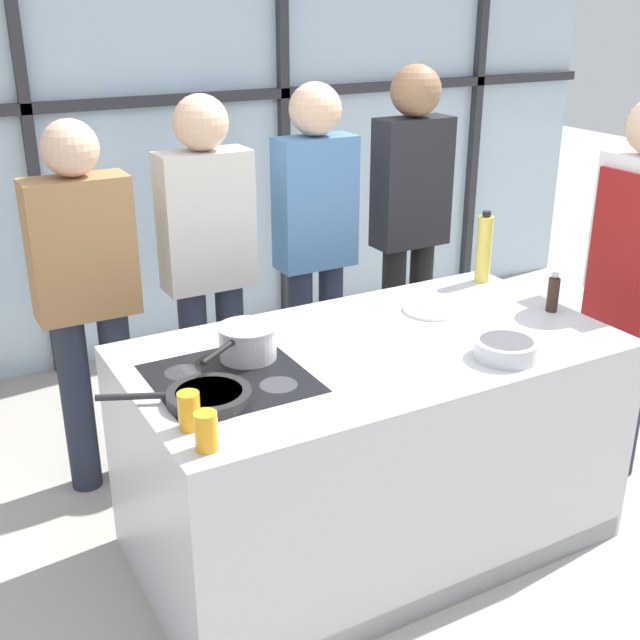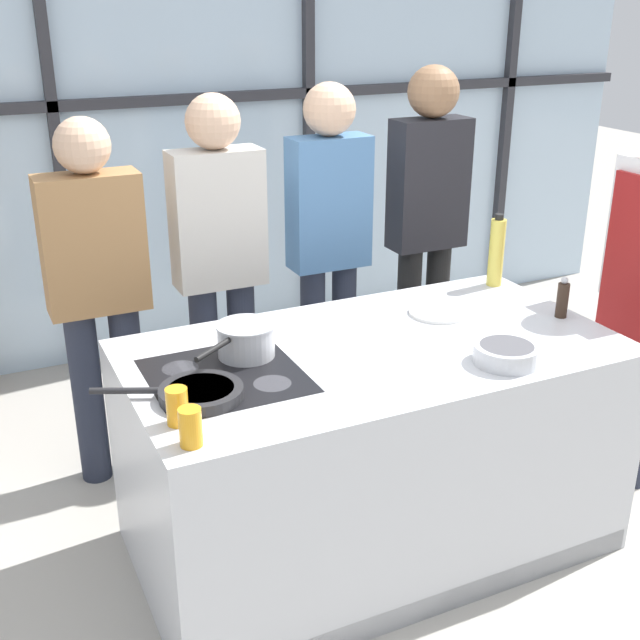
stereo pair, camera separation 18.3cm
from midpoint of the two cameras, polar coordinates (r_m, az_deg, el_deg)
The scene contains 16 objects.
ground_plane at distance 3.47m, azimuth 1.90°, elevation -15.20°, with size 18.00×18.00×0.00m, color #ADA89E.
back_window_wall at distance 4.94m, azimuth -12.16°, elevation 13.52°, with size 6.40×0.10×2.80m.
demo_island at distance 3.22m, azimuth 1.99°, elevation -8.99°, with size 1.85×0.99×0.88m.
chef at distance 3.74m, azimuth 20.08°, elevation 3.63°, with size 0.24×0.39×1.72m.
spectator_far_left at distance 3.57m, azimuth -17.71°, elevation 2.07°, with size 0.43×0.23×1.66m.
spectator_center_left at distance 3.69m, azimuth -9.37°, elevation 4.31°, with size 0.41×0.24×1.72m.
spectator_center_right at distance 3.89m, azimuth -1.68°, elevation 5.97°, with size 0.39×0.24×1.74m.
spectator_far_right at distance 4.15m, azimuth 5.19°, elevation 7.47°, with size 0.39×0.25×1.80m.
frying_pan at distance 2.64m, azimuth -10.04°, elevation -5.36°, with size 0.47×0.30×0.04m.
saucepan at distance 2.90m, azimuth -7.00°, elevation -1.53°, with size 0.35×0.29×0.12m.
white_plate at distance 3.36m, azimuth 6.45°, elevation 0.73°, with size 0.24×0.24×0.01m, color white.
mixing_bowl at distance 2.96m, azimuth 11.38°, elevation -2.00°, with size 0.23×0.23×0.07m.
oil_bottle at distance 3.70m, azimuth 10.20°, elevation 5.02°, with size 0.07×0.07×0.33m.
pepper_grinder at distance 3.42m, azimuth 14.79°, elevation 1.81°, with size 0.05×0.05×0.17m.
juice_glass_near at distance 2.36m, azimuth -10.32°, elevation -7.82°, with size 0.07×0.07×0.12m, color orange.
juice_glass_far at distance 2.48m, azimuth -11.40°, elevation -6.38°, with size 0.07×0.07×0.12m, color orange.
Camera 1 is at (-1.51, -2.32, 2.11)m, focal length 45.00 mm.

